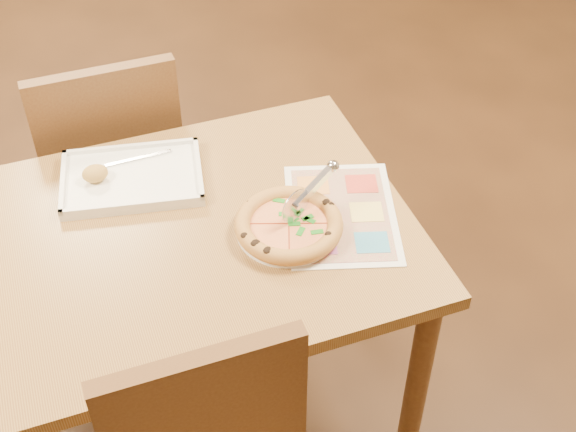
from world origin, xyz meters
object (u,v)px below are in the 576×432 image
object	(u,v)px
dining_table	(152,267)
menu	(341,213)
pizza_cutter	(308,193)
appetizer_tray	(129,179)
pizza	(289,225)
chair_far	(110,148)
plate	(288,229)

from	to	relation	value
dining_table	menu	distance (m)	0.49
pizza_cutter	appetizer_tray	world-z (taller)	pizza_cutter
pizza	menu	bearing A→B (deg)	6.73
menu	pizza_cutter	bearing A→B (deg)	175.68
pizza	menu	size ratio (longest dim) A/B	0.70
pizza	appetizer_tray	world-z (taller)	appetizer_tray
dining_table	chair_far	size ratio (longest dim) A/B	2.77
plate	pizza_cutter	size ratio (longest dim) A/B	1.54
dining_table	pizza_cutter	distance (m)	0.43
pizza	dining_table	bearing A→B (deg)	165.60
dining_table	plate	bearing A→B (deg)	-13.33
chair_far	pizza	distance (m)	0.78
dining_table	pizza	size ratio (longest dim) A/B	4.89
pizza_cutter	appetizer_tray	distance (m)	0.49
dining_table	pizza_cutter	size ratio (longest dim) A/B	7.83
pizza	menu	world-z (taller)	pizza
dining_table	menu	world-z (taller)	menu
pizza	appetizer_tray	bearing A→B (deg)	135.58
pizza_cutter	plate	bearing A→B (deg)	172.01
dining_table	pizza	bearing A→B (deg)	-14.40
menu	pizza	bearing A→B (deg)	-173.27
plate	pizza	world-z (taller)	pizza
plate	pizza	distance (m)	0.02
pizza_cutter	appetizer_tray	size ratio (longest dim) A/B	0.41
chair_far	plate	xyz separation A→B (m)	(0.33, -0.68, 0.16)
chair_far	menu	distance (m)	0.84
chair_far	plate	bearing A→B (deg)	116.10
appetizer_tray	menu	size ratio (longest dim) A/B	1.06
chair_far	pizza_cutter	bearing A→B (deg)	120.49
dining_table	plate	distance (m)	0.35
pizza	pizza_cutter	xyz separation A→B (m)	(0.06, 0.02, 0.06)
plate	chair_far	bearing A→B (deg)	116.10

